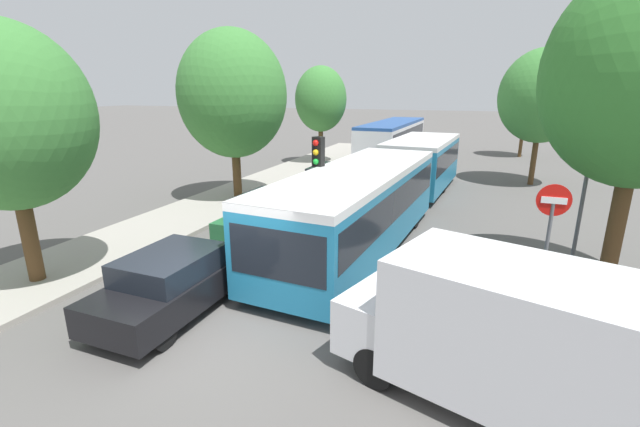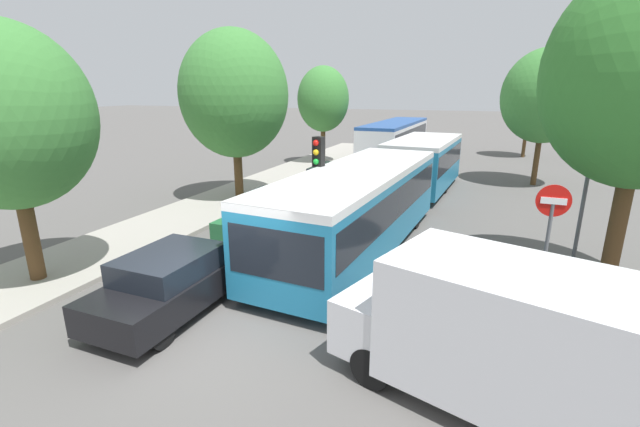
% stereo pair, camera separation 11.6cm
% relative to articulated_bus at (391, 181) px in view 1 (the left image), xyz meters
% --- Properties ---
extents(ground_plane, '(200.00, 200.00, 0.00)m').
position_rel_articulated_bus_xyz_m(ground_plane, '(-1.47, -9.33, -1.45)').
color(ground_plane, '#565451').
extents(kerb_strip_left, '(3.20, 35.45, 0.14)m').
position_rel_articulated_bus_xyz_m(kerb_strip_left, '(-7.35, 3.39, -1.38)').
color(kerb_strip_left, '#9E998E').
rests_on(kerb_strip_left, ground).
extents(articulated_bus, '(3.79, 17.06, 2.51)m').
position_rel_articulated_bus_xyz_m(articulated_bus, '(0.00, 0.00, 0.00)').
color(articulated_bus, teal).
rests_on(articulated_bus, ground).
extents(city_bus_rear, '(2.92, 11.62, 2.48)m').
position_rel_articulated_bus_xyz_m(city_bus_rear, '(-3.18, 16.12, -0.01)').
color(city_bus_rear, silver).
rests_on(city_bus_rear, ground).
extents(queued_car_black, '(1.80, 4.07, 1.40)m').
position_rel_articulated_bus_xyz_m(queued_car_black, '(-2.96, -8.68, -0.74)').
color(queued_car_black, black).
rests_on(queued_car_black, ground).
extents(queued_car_green, '(1.88, 4.25, 1.46)m').
position_rel_articulated_bus_xyz_m(queued_car_green, '(-3.34, -3.42, -0.71)').
color(queued_car_green, '#236638').
rests_on(queued_car_green, ground).
extents(queued_car_silver, '(1.91, 4.31, 1.49)m').
position_rel_articulated_bus_xyz_m(queued_car_silver, '(-3.09, 2.31, -0.70)').
color(queued_car_silver, '#B7BABF').
rests_on(queued_car_silver, ground).
extents(white_van, '(5.35, 3.33, 2.31)m').
position_rel_articulated_bus_xyz_m(white_van, '(3.78, -9.32, -0.21)').
color(white_van, silver).
rests_on(white_van, ground).
extents(traffic_light, '(0.36, 0.39, 3.40)m').
position_rel_articulated_bus_xyz_m(traffic_light, '(-1.55, -3.57, 1.05)').
color(traffic_light, '#56595E').
rests_on(traffic_light, ground).
extents(no_entry_sign, '(0.70, 0.08, 2.82)m').
position_rel_articulated_bus_xyz_m(no_entry_sign, '(4.61, -5.49, 0.43)').
color(no_entry_sign, '#56595E').
rests_on(no_entry_sign, ground).
extents(direction_sign_post, '(0.29, 1.39, 3.60)m').
position_rel_articulated_bus_xyz_m(direction_sign_post, '(5.66, -3.01, 1.10)').
color(direction_sign_post, '#56595E').
rests_on(direction_sign_post, ground).
extents(tree_left_near, '(3.82, 3.82, 6.30)m').
position_rel_articulated_bus_xyz_m(tree_left_near, '(-7.16, -8.81, 2.69)').
color(tree_left_near, '#51381E').
rests_on(tree_left_near, ground).
extents(tree_left_mid, '(4.57, 4.57, 7.20)m').
position_rel_articulated_bus_xyz_m(tree_left_mid, '(-6.97, 0.68, 2.96)').
color(tree_left_mid, '#51381E').
rests_on(tree_left_mid, ground).
extents(tree_left_far, '(3.28, 3.28, 6.21)m').
position_rel_articulated_bus_xyz_m(tree_left_far, '(-6.87, 10.83, 2.60)').
color(tree_left_far, '#51381E').
rests_on(tree_left_far, ground).
extents(tree_right_mid, '(4.14, 4.14, 6.73)m').
position_rel_articulated_bus_xyz_m(tree_right_mid, '(5.53, 8.63, 2.87)').
color(tree_right_mid, '#51381E').
rests_on(tree_right_mid, ground).
extents(tree_right_far, '(3.34, 3.34, 5.72)m').
position_rel_articulated_bus_xyz_m(tree_right_far, '(5.71, 18.84, 2.70)').
color(tree_right_far, '#51381E').
rests_on(tree_right_far, ground).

